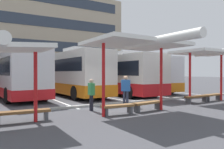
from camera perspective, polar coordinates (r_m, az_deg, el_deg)
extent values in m
plane|color=#47474C|center=(11.87, 1.71, -8.69)|extent=(160.00, 160.00, 0.00)
cube|color=tan|center=(47.76, -23.24, 8.71)|extent=(40.39, 12.99, 17.50)
cube|color=#2D3847|center=(40.82, -21.99, 1.18)|extent=(37.16, 0.08, 1.92)
cube|color=#2D3847|center=(41.10, -22.01, 7.29)|extent=(37.16, 0.08, 1.92)
cube|color=#2D3847|center=(41.85, -22.04, 13.25)|extent=(37.16, 0.08, 1.92)
cube|color=silver|center=(18.34, -24.00, 0.27)|extent=(3.31, 10.39, 3.12)
cube|color=red|center=(18.38, -23.98, -3.63)|extent=(3.35, 10.43, 0.62)
cube|color=black|center=(18.34, -24.00, 1.67)|extent=(3.27, 9.58, 1.13)
cube|color=black|center=(23.33, -26.55, 1.22)|extent=(2.15, 0.26, 1.87)
cube|color=silver|center=(17.17, -23.14, 6.08)|extent=(1.65, 2.32, 0.36)
cylinder|color=black|center=(22.05, -23.00, -3.17)|extent=(0.38, 1.02, 1.00)
cylinder|color=black|center=(14.74, -25.46, -4.98)|extent=(0.38, 1.02, 1.00)
cylinder|color=black|center=(15.30, -17.15, -4.75)|extent=(0.38, 1.02, 1.00)
cube|color=silver|center=(18.61, -10.71, 0.42)|extent=(3.04, 10.15, 3.19)
cube|color=orange|center=(18.65, -10.71, -3.26)|extent=(3.08, 10.20, 0.80)
cube|color=black|center=(18.62, -10.71, 2.22)|extent=(3.02, 9.35, 0.92)
cube|color=black|center=(23.27, -15.60, 1.37)|extent=(2.18, 0.20, 1.92)
cube|color=silver|center=(17.55, -9.08, 6.22)|extent=(1.61, 2.28, 0.36)
cylinder|color=black|center=(21.47, -17.14, -3.25)|extent=(0.36, 1.02, 1.00)
cylinder|color=black|center=(22.24, -11.52, -3.11)|extent=(0.36, 1.02, 1.00)
cylinder|color=black|center=(15.09, -9.51, -4.81)|extent=(0.36, 1.02, 1.00)
cylinder|color=black|center=(16.17, -2.14, -4.45)|extent=(0.36, 1.02, 1.00)
cube|color=silver|center=(19.69, 0.56, 0.15)|extent=(2.77, 11.14, 3.00)
cube|color=red|center=(19.73, 0.56, -2.99)|extent=(2.82, 11.18, 0.84)
cube|color=black|center=(19.69, 0.56, 1.40)|extent=(2.79, 10.26, 1.04)
cube|color=black|center=(24.53, -6.38, 1.06)|extent=(2.27, 0.12, 1.80)
cube|color=silver|center=(18.60, 2.87, 5.31)|extent=(1.59, 2.23, 0.36)
cylinder|color=black|center=(22.65, -7.38, -3.04)|extent=(0.32, 1.01, 1.00)
cylinder|color=black|center=(23.73, -2.14, -2.87)|extent=(0.32, 1.01, 1.00)
cylinder|color=black|center=(15.82, 4.62, -4.56)|extent=(0.32, 1.01, 1.00)
cylinder|color=black|center=(17.34, 10.97, -4.12)|extent=(0.32, 1.01, 1.00)
cube|color=silver|center=(23.67, 5.56, 0.19)|extent=(3.45, 12.64, 2.98)
cube|color=orange|center=(23.70, 5.56, -2.50)|extent=(3.49, 12.68, 0.76)
cube|color=black|center=(23.67, 5.56, 1.33)|extent=(3.40, 11.65, 0.94)
cube|color=black|center=(29.14, -0.87, 0.95)|extent=(2.13, 0.26, 1.79)
cube|color=silver|center=(22.41, 7.67, 4.45)|extent=(1.63, 2.31, 0.36)
cylinder|color=black|center=(27.28, -1.57, -2.43)|extent=(0.38, 1.02, 1.00)
cylinder|color=black|center=(28.28, 2.53, -2.33)|extent=(0.38, 1.02, 1.00)
cylinder|color=black|center=(19.25, 10.02, -3.66)|extent=(0.38, 1.02, 1.00)
cylinder|color=black|center=(20.63, 15.01, -3.39)|extent=(0.38, 1.02, 1.00)
cube|color=white|center=(18.20, -16.97, -5.48)|extent=(0.16, 14.00, 0.01)
cube|color=white|center=(19.52, -5.67, -5.06)|extent=(0.16, 14.00, 0.01)
cube|color=white|center=(21.48, 3.87, -4.55)|extent=(0.16, 14.00, 0.01)
cube|color=white|center=(23.93, 11.64, -4.04)|extent=(0.16, 14.00, 0.01)
cylinder|color=red|center=(8.90, -19.26, -3.08)|extent=(0.14, 0.14, 2.69)
cube|color=brown|center=(9.12, -22.09, -8.97)|extent=(2.01, 0.51, 0.10)
cube|color=#4C4C51|center=(9.29, -16.80, -10.20)|extent=(0.14, 0.34, 0.35)
cylinder|color=red|center=(9.41, -2.23, -1.43)|extent=(0.14, 0.14, 3.16)
cylinder|color=red|center=(11.39, 12.67, -1.11)|extent=(0.14, 0.14, 3.16)
cube|color=white|center=(10.39, 5.94, 7.91)|extent=(4.34, 3.33, 0.22)
cylinder|color=white|center=(9.23, 11.66, 8.65)|extent=(0.36, 4.34, 0.36)
cube|color=brown|center=(9.95, 1.56, -8.14)|extent=(1.57, 0.55, 0.10)
cube|color=#4C4C51|center=(9.72, -1.73, -9.70)|extent=(0.15, 0.34, 0.35)
cube|color=#4C4C51|center=(10.28, 4.65, -9.13)|extent=(0.15, 0.34, 0.35)
cube|color=brown|center=(11.07, 9.27, -7.27)|extent=(1.83, 0.63, 0.10)
cube|color=#4C4C51|center=(10.58, 6.48, -8.86)|extent=(0.16, 0.35, 0.35)
cube|color=#4C4C51|center=(11.65, 11.80, -8.00)|extent=(0.16, 0.35, 0.35)
cylinder|color=red|center=(14.13, 19.61, -0.93)|extent=(0.14, 0.14, 3.10)
cylinder|color=red|center=(16.69, 26.54, -0.74)|extent=(0.14, 0.14, 3.10)
cube|color=white|center=(15.43, 23.38, 5.23)|extent=(4.17, 2.80, 0.17)
cube|color=brown|center=(14.75, 21.19, -5.35)|extent=(1.92, 0.48, 0.10)
cube|color=#4C4C51|center=(14.14, 19.25, -6.52)|extent=(0.13, 0.34, 0.35)
cube|color=#4C4C51|center=(15.43, 22.97, -5.94)|extent=(0.13, 0.34, 0.35)
cube|color=brown|center=(16.28, 24.73, -4.82)|extent=(1.76, 0.57, 0.10)
cube|color=#4C4C51|center=(15.68, 23.44, -5.84)|extent=(0.15, 0.35, 0.35)
cube|color=#4C4C51|center=(16.93, 25.92, -5.38)|extent=(0.15, 0.35, 0.35)
cube|color=#ADADA8|center=(12.89, -1.22, -7.69)|extent=(44.00, 0.24, 0.12)
cylinder|color=black|center=(10.92, -5.25, -7.42)|extent=(0.14, 0.14, 0.78)
cylinder|color=black|center=(11.07, -5.52, -7.31)|extent=(0.14, 0.14, 0.78)
cube|color=#338C4C|center=(10.93, -5.39, -3.81)|extent=(0.27, 0.48, 0.59)
sphere|color=beige|center=(10.90, -5.39, -1.72)|extent=(0.21, 0.21, 0.21)
cylinder|color=#33384C|center=(12.38, 3.99, -6.32)|extent=(0.14, 0.14, 0.85)
cylinder|color=#33384C|center=(12.41, 3.19, -6.30)|extent=(0.14, 0.14, 0.85)
cube|color=#2659A5|center=(12.33, 3.59, -2.88)|extent=(0.51, 0.50, 0.64)
sphere|color=tan|center=(12.31, 3.59, -0.86)|extent=(0.23, 0.23, 0.23)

